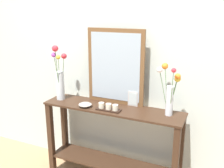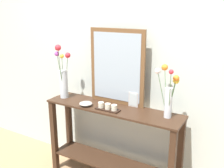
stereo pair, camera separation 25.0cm
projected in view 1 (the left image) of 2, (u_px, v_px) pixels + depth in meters
wall_back at (123, 53)px, 2.71m from camera, size 6.40×0.08×2.70m
console_table at (112, 138)px, 2.69m from camera, size 1.43×0.34×0.85m
mirror_leaning at (115, 67)px, 2.62m from camera, size 0.61×0.03×0.77m
tall_vase_left at (60, 79)px, 2.76m from camera, size 0.12×0.23×0.60m
vase_right at (170, 91)px, 2.34m from camera, size 0.20×0.23×0.47m
candle_tray at (108, 107)px, 2.52m from camera, size 0.24×0.09×0.07m
picture_frame_small at (133, 99)px, 2.61m from camera, size 0.10×0.01×0.15m
decorative_bowl at (85, 105)px, 2.60m from camera, size 0.13×0.13×0.04m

